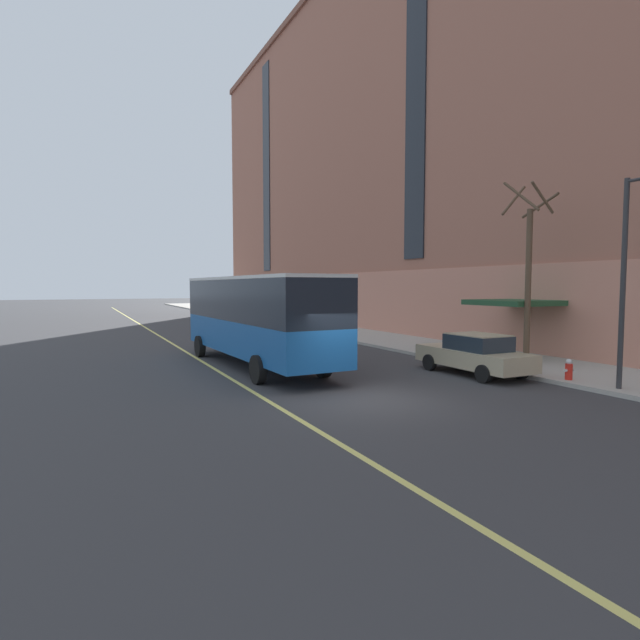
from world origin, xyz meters
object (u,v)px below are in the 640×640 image
at_px(street_tree_mid_block, 528,270).
at_px(fire_hydrant, 569,370).
at_px(parked_car_champagne_2, 474,354).
at_px(city_bus, 255,315).
at_px(parked_car_black_0, 242,315).
at_px(street_lamp, 632,260).

relative_size(street_tree_mid_block, fire_hydrant, 10.43).
bearing_deg(fire_hydrant, parked_car_champagne_2, 119.84).
relative_size(city_bus, parked_car_black_0, 2.55).
relative_size(parked_car_champagne_2, street_tree_mid_block, 0.63).
height_order(parked_car_champagne_2, fire_hydrant, parked_car_champagne_2).
bearing_deg(city_bus, parked_car_champagne_2, -38.55).
distance_m(parked_car_champagne_2, street_lamp, 6.07).
relative_size(city_bus, fire_hydrant, 16.40).
xyz_separation_m(parked_car_champagne_2, street_tree_mid_block, (3.38, 0.59, 3.22)).
distance_m(parked_car_black_0, street_lamp, 34.40).
bearing_deg(fire_hydrant, street_tree_mid_block, 62.44).
bearing_deg(street_lamp, parked_car_champagne_2, 109.80).
bearing_deg(parked_car_champagne_2, street_lamp, -70.20).
bearing_deg(fire_hydrant, street_lamp, -87.05).
bearing_deg(fire_hydrant, city_bus, 135.65).
xyz_separation_m(parked_car_black_0, fire_hydrant, (1.64, -32.25, -0.29)).
xyz_separation_m(city_bus, street_tree_mid_block, (10.20, -4.84, 1.85)).
distance_m(street_tree_mid_block, street_lamp, 5.59).
bearing_deg(parked_car_black_0, street_lamp, -87.09).
xyz_separation_m(parked_car_black_0, street_tree_mid_block, (3.41, -28.86, 3.22)).
relative_size(parked_car_black_0, street_lamp, 0.72).
bearing_deg(street_lamp, parked_car_black_0, 92.91).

